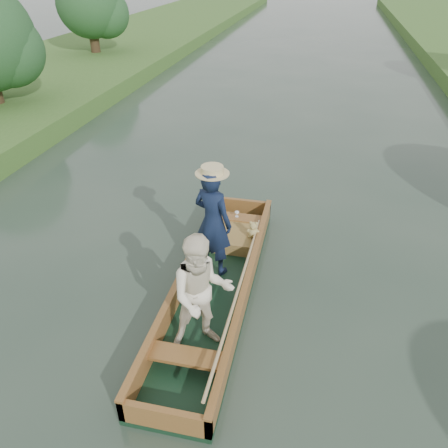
# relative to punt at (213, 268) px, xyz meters

# --- Properties ---
(ground) EXTENTS (120.00, 120.00, 0.00)m
(ground) POSITION_rel_punt_xyz_m (-0.01, 0.20, -0.66)
(ground) COLOR #283D30
(ground) RESTS_ON ground
(trees_far) EXTENTS (22.58, 17.20, 4.27)m
(trees_far) POSITION_rel_punt_xyz_m (1.50, 8.70, 1.79)
(trees_far) COLOR #47331E
(trees_far) RESTS_ON ground
(punt) EXTENTS (1.17, 5.00, 1.96)m
(punt) POSITION_rel_punt_xyz_m (0.00, 0.00, 0.00)
(punt) COLOR black
(punt) RESTS_ON ground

